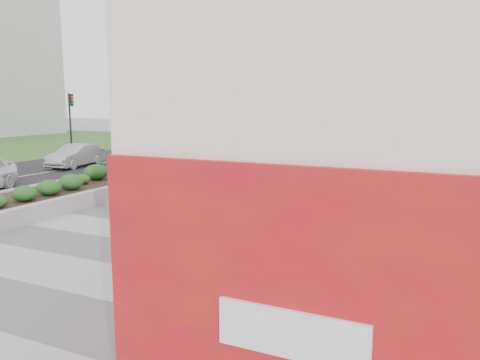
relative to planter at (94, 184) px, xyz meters
The scene contains 11 objects.
ground 8.91m from the planter, 51.84° to the right, with size 160.00×160.00×0.00m, color gray.
walkway 6.81m from the planter, 36.03° to the right, with size 8.00×36.00×0.01m, color #A8A8AD.
building 13.12m from the planter, ahead, with size 6.04×24.08×8.00m.
planter is the anchor object (origin of this frame).
traffic_signal_near 10.90m from the planter, 99.35° to the left, with size 0.33×0.28×4.20m.
traffic_signal_far 15.00m from the planter, 137.54° to the left, with size 0.33×0.28×4.20m.
distant_bldg_north_l 48.95m from the planter, 89.40° to the left, with size 16.00×12.00×20.00m, color #ADAAA3.
manhole_cover 7.22m from the planter, 33.69° to the right, with size 0.44×0.44×0.01m, color #595654.
skateboarder 6.17m from the planter, ahead, with size 0.47×0.72×1.32m.
car_silver 8.91m from the planter, 138.35° to the left, with size 1.34×3.84×1.27m, color #A9ACB1.
car_dark 15.60m from the planter, 105.93° to the left, with size 1.96×4.82×1.40m, color black.
Camera 1 is at (7.23, -6.78, 3.52)m, focal length 35.00 mm.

